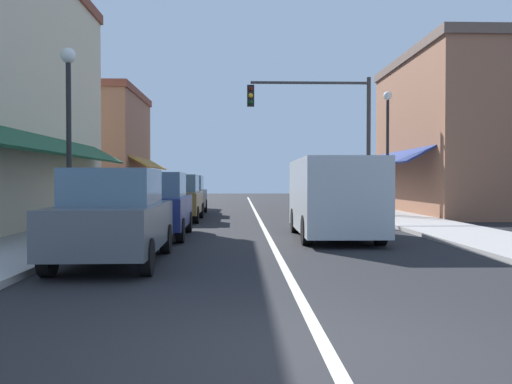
% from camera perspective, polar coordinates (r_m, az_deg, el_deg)
% --- Properties ---
extents(ground_plane, '(80.00, 80.00, 0.00)m').
position_cam_1_polar(ground_plane, '(22.70, 0.22, -2.68)').
color(ground_plane, black).
extents(sidewalk_left, '(2.60, 56.00, 0.12)m').
position_cam_1_polar(sidewalk_left, '(23.16, -13.52, -2.49)').
color(sidewalk_left, '#A39E99').
rests_on(sidewalk_left, ground).
extents(sidewalk_right, '(2.60, 56.00, 0.12)m').
position_cam_1_polar(sidewalk_right, '(23.54, 13.73, -2.43)').
color(sidewalk_right, '#A39E99').
rests_on(sidewalk_right, ground).
extents(lane_center_stripe, '(0.14, 52.00, 0.01)m').
position_cam_1_polar(lane_center_stripe, '(22.70, 0.22, -2.67)').
color(lane_center_stripe, silver).
rests_on(lane_center_stripe, ground).
extents(storefront_right_block, '(6.32, 10.20, 7.35)m').
position_cam_1_polar(storefront_right_block, '(26.71, 20.53, 5.73)').
color(storefront_right_block, '#8E5B42').
rests_on(storefront_right_block, ground).
extents(storefront_far_left, '(5.84, 8.20, 6.90)m').
position_cam_1_polar(storefront_far_left, '(33.71, -16.04, 4.44)').
color(storefront_far_left, '#8E5B42').
rests_on(storefront_far_left, ground).
extents(parked_car_nearest_left, '(1.85, 4.13, 1.77)m').
position_cam_1_polar(parked_car_nearest_left, '(10.37, -14.76, -2.55)').
color(parked_car_nearest_left, '#4C5156').
rests_on(parked_car_nearest_left, ground).
extents(parked_car_second_left, '(1.85, 4.13, 1.77)m').
position_cam_1_polar(parked_car_second_left, '(14.92, -10.61, -1.38)').
color(parked_car_second_left, navy).
rests_on(parked_car_second_left, ground).
extents(parked_car_third_left, '(1.81, 4.11, 1.77)m').
position_cam_1_polar(parked_car_third_left, '(20.83, -8.30, -0.63)').
color(parked_car_third_left, brown).
rests_on(parked_car_third_left, ground).
extents(parked_car_far_left, '(1.81, 4.11, 1.77)m').
position_cam_1_polar(parked_car_far_left, '(24.66, -7.45, -0.33)').
color(parked_car_far_left, black).
rests_on(parked_car_far_left, ground).
extents(van_in_lane, '(2.06, 5.21, 2.12)m').
position_cam_1_polar(van_in_lane, '(14.62, 8.17, -0.37)').
color(van_in_lane, '#B2B7BC').
rests_on(van_in_lane, ground).
extents(traffic_signal_mast_arm, '(5.34, 0.50, 6.00)m').
position_cam_1_polar(traffic_signal_mast_arm, '(23.51, 7.58, 7.46)').
color(traffic_signal_mast_arm, '#333333').
rests_on(traffic_signal_mast_arm, ground).
extents(street_lamp_left_near, '(0.36, 0.36, 4.68)m').
position_cam_1_polar(street_lamp_left_near, '(13.57, -19.23, 7.98)').
color(street_lamp_left_near, black).
rests_on(street_lamp_left_near, ground).
extents(street_lamp_right_mid, '(0.36, 0.36, 5.14)m').
position_cam_1_polar(street_lamp_right_mid, '(22.45, 13.77, 6.00)').
color(street_lamp_right_mid, black).
rests_on(street_lamp_right_mid, ground).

